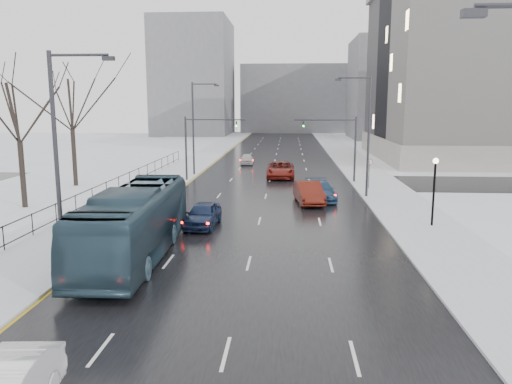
% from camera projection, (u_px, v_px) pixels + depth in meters
% --- Properties ---
extents(road, '(16.00, 150.00, 0.04)m').
position_uv_depth(road, '(273.00, 167.00, 61.79)').
color(road, black).
rests_on(road, ground).
extents(cross_road, '(130.00, 10.00, 0.04)m').
position_uv_depth(cross_road, '(269.00, 182.00, 50.00)').
color(cross_road, black).
rests_on(cross_road, ground).
extents(sidewalk_left, '(5.00, 150.00, 0.16)m').
position_uv_depth(sidewalk_left, '(190.00, 166.00, 62.46)').
color(sidewalk_left, silver).
rests_on(sidewalk_left, ground).
extents(sidewalk_right, '(5.00, 150.00, 0.16)m').
position_uv_depth(sidewalk_right, '(359.00, 167.00, 61.10)').
color(sidewalk_right, silver).
rests_on(sidewalk_right, ground).
extents(park_strip, '(14.00, 150.00, 0.12)m').
position_uv_depth(park_strip, '(115.00, 165.00, 63.08)').
color(park_strip, white).
rests_on(park_strip, ground).
extents(tree_park_d, '(8.75, 8.75, 12.50)m').
position_uv_depth(tree_park_d, '(25.00, 208.00, 37.40)').
color(tree_park_d, black).
rests_on(tree_park_d, ground).
extents(tree_park_e, '(9.45, 9.45, 13.50)m').
position_uv_depth(tree_park_e, '(76.00, 187.00, 47.25)').
color(tree_park_e, black).
rests_on(tree_park_e, ground).
extents(iron_fence, '(0.06, 70.00, 1.30)m').
position_uv_depth(iron_fence, '(63.00, 209.00, 33.00)').
color(iron_fence, black).
rests_on(iron_fence, sidewalk_left).
extents(streetlight_r_mid, '(2.95, 0.25, 10.00)m').
position_uv_depth(streetlight_r_mid, '(366.00, 130.00, 40.63)').
color(streetlight_r_mid, '#2D2D33').
rests_on(streetlight_r_mid, ground).
extents(streetlight_l_near, '(2.95, 0.25, 10.00)m').
position_uv_depth(streetlight_l_near, '(61.00, 153.00, 22.04)').
color(streetlight_l_near, '#2D2D33').
rests_on(streetlight_l_near, ground).
extents(streetlight_l_far, '(2.95, 0.25, 10.00)m').
position_uv_depth(streetlight_l_far, '(195.00, 124.00, 53.48)').
color(streetlight_l_far, '#2D2D33').
rests_on(streetlight_l_far, ground).
extents(lamppost_r_mid, '(0.36, 0.36, 4.28)m').
position_uv_depth(lamppost_r_mid, '(434.00, 182.00, 31.09)').
color(lamppost_r_mid, black).
rests_on(lamppost_r_mid, sidewalk_right).
extents(mast_signal_right, '(6.10, 0.33, 6.50)m').
position_uv_depth(mast_signal_right, '(344.00, 141.00, 48.81)').
color(mast_signal_right, '#2D2D33').
rests_on(mast_signal_right, ground).
extents(mast_signal_left, '(6.10, 0.33, 6.50)m').
position_uv_depth(mast_signal_left, '(196.00, 141.00, 49.76)').
color(mast_signal_left, '#2D2D33').
rests_on(mast_signal_left, ground).
extents(no_uturn_sign, '(0.60, 0.06, 2.70)m').
position_uv_depth(no_uturn_sign, '(369.00, 165.00, 45.07)').
color(no_uturn_sign, '#2D2D33').
rests_on(no_uturn_sign, sidewalk_right).
extents(bldg_far_right, '(24.00, 20.00, 22.00)m').
position_uv_depth(bldg_far_right, '(406.00, 89.00, 112.09)').
color(bldg_far_right, slate).
rests_on(bldg_far_right, ground).
extents(bldg_far_left, '(18.00, 22.00, 28.00)m').
position_uv_depth(bldg_far_left, '(194.00, 78.00, 124.63)').
color(bldg_far_left, slate).
rests_on(bldg_far_left, ground).
extents(bldg_far_center, '(30.00, 18.00, 18.00)m').
position_uv_depth(bldg_far_center, '(297.00, 99.00, 138.56)').
color(bldg_far_center, slate).
rests_on(bldg_far_center, ground).
extents(bus, '(3.47, 12.99, 3.59)m').
position_uv_depth(bus, '(135.00, 223.00, 25.11)').
color(bus, '#2B4453').
rests_on(bus, road).
extents(sedan_center_near, '(2.10, 4.66, 1.55)m').
position_uv_depth(sedan_center_near, '(203.00, 215.00, 31.63)').
color(sedan_center_near, '#172547').
rests_on(sedan_center_near, road).
extents(sedan_right_near, '(2.49, 5.39, 1.71)m').
position_uv_depth(sedan_right_near, '(309.00, 193.00, 39.01)').
color(sedan_right_near, '#5A190F').
rests_on(sedan_right_near, road).
extents(sedan_right_cross, '(2.90, 6.19, 1.71)m').
position_uv_depth(sedan_right_cross, '(281.00, 170.00, 52.59)').
color(sedan_right_cross, maroon).
rests_on(sedan_right_cross, road).
extents(sedan_right_far, '(2.63, 5.36, 1.50)m').
position_uv_depth(sedan_right_far, '(320.00, 191.00, 40.47)').
color(sedan_right_far, navy).
rests_on(sedan_right_far, road).
extents(sedan_center_far, '(1.87, 4.14, 1.38)m').
position_uv_depth(sedan_center_far, '(247.00, 159.00, 64.36)').
color(sedan_center_far, '#BDBCC0').
rests_on(sedan_center_far, road).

